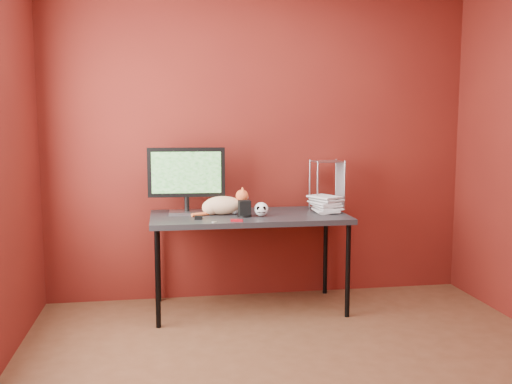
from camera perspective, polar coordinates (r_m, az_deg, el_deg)
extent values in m
cube|color=#591510|center=(4.73, 0.41, 5.12)|extent=(3.50, 0.02, 2.60)
cube|color=black|center=(4.39, -0.70, -2.53)|extent=(1.50, 0.70, 0.04)
cylinder|color=black|center=(4.13, -9.81, -8.58)|extent=(0.04, 0.04, 0.71)
cylinder|color=black|center=(4.34, 9.17, -7.79)|extent=(0.04, 0.04, 0.71)
cylinder|color=black|center=(4.71, -9.75, -6.61)|extent=(0.04, 0.04, 0.71)
cylinder|color=black|center=(4.90, 6.95, -6.03)|extent=(0.04, 0.04, 0.71)
cube|color=#A1A1A5|center=(4.45, -6.91, -2.04)|extent=(0.28, 0.20, 0.02)
cylinder|color=black|center=(4.44, -6.93, -1.16)|extent=(0.04, 0.04, 0.12)
cube|color=black|center=(4.41, -6.97, 1.97)|extent=(0.59, 0.06, 0.38)
cube|color=#154F16|center=(4.41, -6.97, 1.97)|extent=(0.53, 0.03, 0.32)
ellipsoid|color=orange|center=(4.38, -3.35, -1.34)|extent=(0.30, 0.16, 0.14)
ellipsoid|color=orange|center=(4.38, -4.51, -1.54)|extent=(0.14, 0.13, 0.12)
sphere|color=white|center=(4.40, -2.20, -1.60)|extent=(0.10, 0.10, 0.10)
sphere|color=orange|center=(4.39, -1.41, -0.39)|extent=(0.10, 0.10, 0.10)
cone|color=orange|center=(4.36, -1.31, 0.21)|extent=(0.03, 0.03, 0.04)
cone|color=orange|center=(4.41, -1.39, 0.28)|extent=(0.03, 0.03, 0.04)
cylinder|color=red|center=(4.40, -1.58, -0.90)|extent=(0.07, 0.07, 0.01)
cylinder|color=orange|center=(4.34, -5.51, -2.22)|extent=(0.16, 0.09, 0.03)
ellipsoid|color=white|center=(4.30, 0.52, -1.72)|extent=(0.11, 0.11, 0.10)
ellipsoid|color=black|center=(4.25, 0.34, -1.65)|extent=(0.03, 0.01, 0.03)
ellipsoid|color=black|center=(4.25, 0.92, -1.64)|extent=(0.03, 0.01, 0.03)
cube|color=black|center=(4.25, 0.63, -2.06)|extent=(0.06, 0.01, 0.01)
cylinder|color=black|center=(4.29, -1.16, -2.38)|extent=(0.11, 0.11, 0.02)
cube|color=black|center=(4.28, -1.16, -1.56)|extent=(0.09, 0.08, 0.11)
imported|color=beige|center=(4.50, 6.03, -0.55)|extent=(0.18, 0.24, 0.24)
imported|color=beige|center=(4.47, 6.07, 2.47)|extent=(0.19, 0.25, 0.24)
imported|color=beige|center=(4.46, 6.11, 5.51)|extent=(0.22, 0.27, 0.24)
imported|color=beige|center=(4.46, 6.15, 8.56)|extent=(0.24, 0.28, 0.24)
imported|color=beige|center=(4.47, 6.19, 11.61)|extent=(0.25, 0.29, 0.24)
imported|color=beige|center=(4.49, 6.23, 14.62)|extent=(0.27, 0.29, 0.24)
cylinder|color=#A1A1A5|center=(4.56, 6.05, 0.59)|extent=(0.01, 0.01, 0.40)
cylinder|color=#A1A1A5|center=(4.62, 8.81, 0.64)|extent=(0.01, 0.01, 0.40)
cylinder|color=#A1A1A5|center=(4.74, 5.45, 0.85)|extent=(0.01, 0.01, 0.40)
cylinder|color=#A1A1A5|center=(4.80, 8.12, 0.89)|extent=(0.01, 0.01, 0.40)
cube|color=#A1A1A5|center=(4.70, 7.07, -1.55)|extent=(0.25, 0.21, 0.01)
cube|color=#A1A1A5|center=(4.66, 7.14, 3.05)|extent=(0.25, 0.21, 0.01)
cube|color=maroon|center=(4.08, -1.93, -2.85)|extent=(0.09, 0.05, 0.02)
cube|color=black|center=(4.19, -5.77, -2.58)|extent=(0.06, 0.04, 0.03)
cylinder|color=#A1A1A5|center=(4.07, -4.22, -3.01)|extent=(0.04, 0.04, 0.00)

